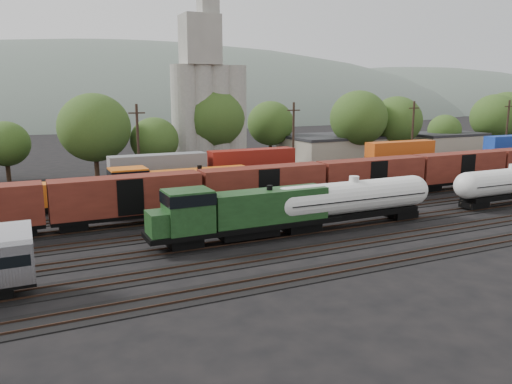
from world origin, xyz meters
name	(u,v)px	position (x,y,z in m)	size (l,w,h in m)	color
ground	(297,219)	(0.00, 0.00, 0.00)	(600.00, 600.00, 0.00)	black
tracks	(297,219)	(0.00, 0.00, 0.05)	(180.00, 33.20, 0.20)	black
green_locomotive	(237,213)	(-9.17, -5.00, 2.82)	(18.83, 3.32, 4.98)	black
tank_car_a	(353,199)	(3.67, -5.00, 2.91)	(18.81, 3.37, 4.93)	silver
tank_car_b	(511,182)	(27.07, -5.00, 2.78)	(17.90, 3.20, 4.69)	silver
orange_locomotive	(172,186)	(-10.89, 10.00, 2.81)	(19.89, 3.32, 4.97)	black
boxcar_string	(264,185)	(-1.55, 5.00, 3.12)	(138.20, 2.90, 4.20)	black
container_wall	(236,175)	(-0.67, 15.00, 2.74)	(165.60, 2.60, 5.80)	black
grain_silo	(209,106)	(3.28, 36.00, 11.26)	(13.40, 5.00, 29.00)	gray
industrial_sheds	(229,156)	(6.63, 35.25, 2.56)	(119.38, 17.26, 5.10)	#9E937F
tree_band	(259,124)	(12.88, 35.89, 7.89)	(162.11, 22.55, 14.38)	black
utility_poles	(221,144)	(0.00, 22.00, 6.21)	(122.20, 0.36, 12.00)	black
distant_hills	(113,150)	(23.92, 260.00, -20.56)	(860.00, 286.00, 130.00)	#59665B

